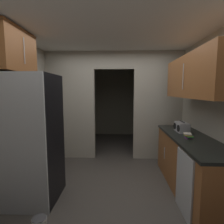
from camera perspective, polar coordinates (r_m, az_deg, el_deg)
name	(u,v)px	position (r m, az deg, el deg)	size (l,w,h in m)	color
ground	(111,193)	(3.20, -0.43, -24.22)	(20.00, 20.00, 0.00)	#47423D
kitchen_overhead_slab	(112,35)	(3.36, -0.06, 23.07)	(3.63, 7.16, 0.06)	silver
kitchen_partition	(114,103)	(4.34, 0.49, 2.76)	(3.23, 0.12, 2.56)	#ADA899
adjoining_room_shell	(115,102)	(6.06, 1.02, 3.26)	(3.23, 2.52, 2.56)	gray
refrigerator	(30,139)	(2.96, -24.43, -7.66)	(0.78, 0.79, 1.88)	black
lower_cabinet_run	(190,164)	(3.33, 23.51, -14.88)	(0.63, 2.08, 0.90)	brown
dishwasher	(184,184)	(2.74, 21.80, -20.32)	(0.02, 0.56, 0.84)	#B7BABC
upper_cabinet_counterside	(195,76)	(3.12, 24.74, 10.16)	(0.36, 1.87, 0.66)	brown
upper_cabinet_fridgeside	(12,51)	(3.14, -29.03, 16.55)	(0.36, 0.86, 0.63)	brown
boombox	(182,127)	(3.53, 21.11, -4.49)	(0.19, 0.35, 0.20)	#B2B2B7
book_stack	(188,136)	(3.12, 22.91, -6.88)	(0.14, 0.18, 0.08)	#8C3893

